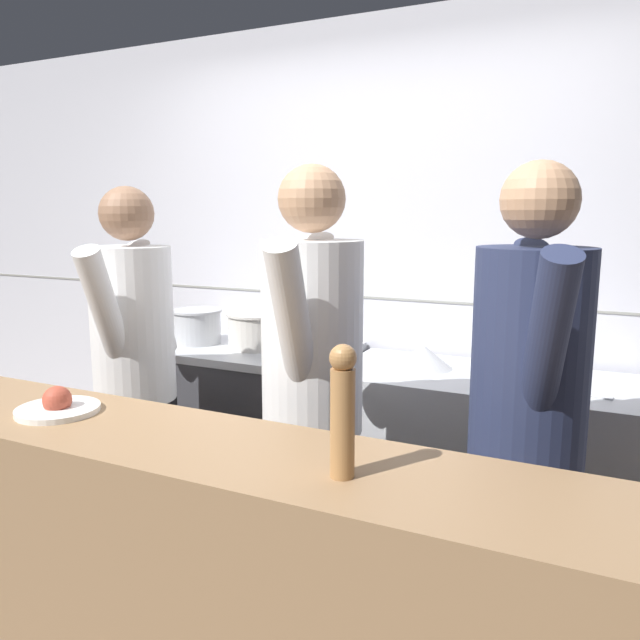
{
  "coord_description": "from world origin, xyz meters",
  "views": [
    {
      "loc": [
        1.2,
        -1.6,
        1.61
      ],
      "look_at": [
        0.06,
        0.77,
        1.15
      ],
      "focal_mm": 35.0,
      "sensor_mm": 36.0,
      "label": 1
    }
  ],
  "objects_px": {
    "chef_head_cook": "(134,365)",
    "chef_sous": "(312,388)",
    "oven_range": "(256,428)",
    "braising_pot": "(305,333)",
    "chefs_knife": "(559,390)",
    "stock_pot": "(196,325)",
    "mixing_bowl_steel": "(423,356)",
    "plated_dish_main": "(58,406)",
    "chef_line": "(527,415)",
    "pepper_mill": "(343,409)",
    "sauce_pot": "(256,329)"
  },
  "relations": [
    {
      "from": "mixing_bowl_steel",
      "to": "chefs_knife",
      "type": "distance_m",
      "value": 0.63
    },
    {
      "from": "chef_sous",
      "to": "chef_head_cook",
      "type": "bearing_deg",
      "value": 164.52
    },
    {
      "from": "stock_pot",
      "to": "pepper_mill",
      "type": "relative_size",
      "value": 0.86
    },
    {
      "from": "braising_pot",
      "to": "chef_head_cook",
      "type": "relative_size",
      "value": 0.18
    },
    {
      "from": "braising_pot",
      "to": "chef_line",
      "type": "height_order",
      "value": "chef_line"
    },
    {
      "from": "plated_dish_main",
      "to": "chef_line",
      "type": "bearing_deg",
      "value": 26.19
    },
    {
      "from": "oven_range",
      "to": "chef_head_cook",
      "type": "bearing_deg",
      "value": -101.82
    },
    {
      "from": "pepper_mill",
      "to": "chef_sous",
      "type": "distance_m",
      "value": 0.8
    },
    {
      "from": "braising_pot",
      "to": "pepper_mill",
      "type": "xyz_separation_m",
      "value": [
        0.87,
        -1.52,
        0.16
      ]
    },
    {
      "from": "stock_pot",
      "to": "mixing_bowl_steel",
      "type": "distance_m",
      "value": 1.25
    },
    {
      "from": "braising_pot",
      "to": "chef_head_cook",
      "type": "xyz_separation_m",
      "value": [
        -0.44,
        -0.77,
        -0.04
      ]
    },
    {
      "from": "chef_head_cook",
      "to": "chef_sous",
      "type": "relative_size",
      "value": 0.97
    },
    {
      "from": "chef_sous",
      "to": "chef_line",
      "type": "bearing_deg",
      "value": -7.23
    },
    {
      "from": "oven_range",
      "to": "chef_head_cook",
      "type": "relative_size",
      "value": 0.58
    },
    {
      "from": "chef_sous",
      "to": "chef_line",
      "type": "xyz_separation_m",
      "value": [
        0.74,
        0.04,
        -0.01
      ]
    },
    {
      "from": "stock_pot",
      "to": "chef_line",
      "type": "xyz_separation_m",
      "value": [
        1.82,
        -0.73,
        -0.02
      ]
    },
    {
      "from": "plated_dish_main",
      "to": "chef_head_cook",
      "type": "height_order",
      "value": "chef_head_cook"
    },
    {
      "from": "chefs_knife",
      "to": "braising_pot",
      "type": "bearing_deg",
      "value": 173.07
    },
    {
      "from": "mixing_bowl_steel",
      "to": "plated_dish_main",
      "type": "height_order",
      "value": "plated_dish_main"
    },
    {
      "from": "oven_range",
      "to": "mixing_bowl_steel",
      "type": "height_order",
      "value": "mixing_bowl_steel"
    },
    {
      "from": "oven_range",
      "to": "pepper_mill",
      "type": "distance_m",
      "value": 2.01
    },
    {
      "from": "stock_pot",
      "to": "braising_pot",
      "type": "height_order",
      "value": "stock_pot"
    },
    {
      "from": "pepper_mill",
      "to": "chef_sous",
      "type": "relative_size",
      "value": 0.18
    },
    {
      "from": "stock_pot",
      "to": "mixing_bowl_steel",
      "type": "xyz_separation_m",
      "value": [
        1.24,
        0.08,
        -0.06
      ]
    },
    {
      "from": "pepper_mill",
      "to": "stock_pot",
      "type": "bearing_deg",
      "value": 136.17
    },
    {
      "from": "stock_pot",
      "to": "braising_pot",
      "type": "xyz_separation_m",
      "value": [
        0.62,
        0.09,
        -0.01
      ]
    },
    {
      "from": "pepper_mill",
      "to": "chef_line",
      "type": "xyz_separation_m",
      "value": [
        0.33,
        0.7,
        -0.18
      ]
    },
    {
      "from": "pepper_mill",
      "to": "chef_sous",
      "type": "xyz_separation_m",
      "value": [
        -0.41,
        0.66,
        -0.17
      ]
    },
    {
      "from": "stock_pot",
      "to": "chefs_knife",
      "type": "height_order",
      "value": "stock_pot"
    },
    {
      "from": "chefs_knife",
      "to": "mixing_bowl_steel",
      "type": "bearing_deg",
      "value": 167.07
    },
    {
      "from": "oven_range",
      "to": "chefs_knife",
      "type": "bearing_deg",
      "value": -4.38
    },
    {
      "from": "braising_pot",
      "to": "chef_line",
      "type": "distance_m",
      "value": 1.46
    },
    {
      "from": "chefs_knife",
      "to": "chef_line",
      "type": "xyz_separation_m",
      "value": [
        -0.04,
        -0.67,
        0.09
      ]
    },
    {
      "from": "oven_range",
      "to": "chef_head_cook",
      "type": "xyz_separation_m",
      "value": [
        -0.15,
        -0.74,
        0.5
      ]
    },
    {
      "from": "pepper_mill",
      "to": "oven_range",
      "type": "bearing_deg",
      "value": 127.94
    },
    {
      "from": "chefs_knife",
      "to": "chef_sous",
      "type": "distance_m",
      "value": 1.05
    },
    {
      "from": "mixing_bowl_steel",
      "to": "braising_pot",
      "type": "bearing_deg",
      "value": 179.14
    },
    {
      "from": "stock_pot",
      "to": "plated_dish_main",
      "type": "distance_m",
      "value": 1.47
    },
    {
      "from": "chefs_knife",
      "to": "chef_head_cook",
      "type": "distance_m",
      "value": 1.79
    },
    {
      "from": "braising_pot",
      "to": "plated_dish_main",
      "type": "height_order",
      "value": "plated_dish_main"
    },
    {
      "from": "mixing_bowl_steel",
      "to": "chef_head_cook",
      "type": "bearing_deg",
      "value": -144.37
    },
    {
      "from": "plated_dish_main",
      "to": "pepper_mill",
      "type": "relative_size",
      "value": 0.79
    },
    {
      "from": "oven_range",
      "to": "braising_pot",
      "type": "bearing_deg",
      "value": 6.8
    },
    {
      "from": "braising_pot",
      "to": "chefs_knife",
      "type": "relative_size",
      "value": 0.88
    },
    {
      "from": "plated_dish_main",
      "to": "chef_sous",
      "type": "bearing_deg",
      "value": 46.44
    },
    {
      "from": "sauce_pot",
      "to": "chef_line",
      "type": "bearing_deg",
      "value": -27.81
    },
    {
      "from": "stock_pot",
      "to": "chef_head_cook",
      "type": "height_order",
      "value": "chef_head_cook"
    },
    {
      "from": "pepper_mill",
      "to": "chef_sous",
      "type": "height_order",
      "value": "chef_sous"
    },
    {
      "from": "stock_pot",
      "to": "chef_sous",
      "type": "xyz_separation_m",
      "value": [
        1.09,
        -0.77,
        -0.02
      ]
    },
    {
      "from": "oven_range",
      "to": "braising_pot",
      "type": "distance_m",
      "value": 0.61
    }
  ]
}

